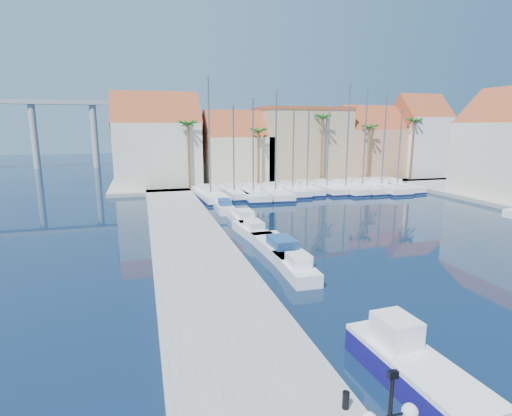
{
  "coord_description": "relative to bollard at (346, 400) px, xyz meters",
  "views": [
    {
      "loc": [
        -12.29,
        -13.75,
        9.16
      ],
      "look_at": [
        -4.13,
        14.83,
        3.0
      ],
      "focal_mm": 28.0,
      "sensor_mm": 36.0,
      "label": 1
    }
  ],
  "objects": [
    {
      "name": "building_0",
      "position": [
        -3.4,
        51.01,
        5.74
      ],
      "size": [
        12.3,
        9.0,
        13.5
      ],
      "color": "beige",
      "rests_on": "shore_north"
    },
    {
      "name": "sailboat_6",
      "position": [
        18.81,
        40.8,
        -0.19
      ],
      "size": [
        2.61,
        9.08,
        11.58
      ],
      "rotation": [
        0.0,
        0.0,
        0.02
      ],
      "color": "white",
      "rests_on": "ground"
    },
    {
      "name": "palm_3",
      "position": [
        28.6,
        46.01,
        7.83
      ],
      "size": [
        2.6,
        2.6,
        9.65
      ],
      "color": "brown",
      "rests_on": "shore_north"
    },
    {
      "name": "viaduct",
      "position": [
        -32.47,
        86.01,
        9.47
      ],
      "size": [
        48.0,
        2.2,
        14.45
      ],
      "color": "#9E9E99",
      "rests_on": "ground"
    },
    {
      "name": "motorboat_west_4",
      "position": [
        2.64,
        32.12,
        -0.27
      ],
      "size": [
        1.89,
        5.33,
        1.4
      ],
      "rotation": [
        0.0,
        0.0,
        -0.04
      ],
      "color": "white",
      "rests_on": "ground"
    },
    {
      "name": "sailboat_3",
      "position": [
        10.88,
        39.49,
        -0.2
      ],
      "size": [
        3.7,
        10.88,
        13.3
      ],
      "rotation": [
        0.0,
        0.0,
        -0.08
      ],
      "color": "white",
      "rests_on": "ground"
    },
    {
      "name": "motorboat_west_0",
      "position": [
        3.19,
        12.32,
        -0.27
      ],
      "size": [
        1.8,
        5.16,
        1.4
      ],
      "rotation": [
        0.0,
        0.0,
        -0.03
      ],
      "color": "white",
      "rests_on": "ground"
    },
    {
      "name": "palm_1",
      "position": [
        10.6,
        46.01,
        7.35
      ],
      "size": [
        2.6,
        2.6,
        9.15
      ],
      "color": "brown",
      "rests_on": "shore_north"
    },
    {
      "name": "sailboat_8",
      "position": [
        24.07,
        40.35,
        -0.18
      ],
      "size": [
        3.31,
        10.38,
        14.08
      ],
      "rotation": [
        0.0,
        0.0,
        0.06
      ],
      "color": "white",
      "rests_on": "ground"
    },
    {
      "name": "building_2",
      "position": [
        19.6,
        52.01,
        5.48
      ],
      "size": [
        14.2,
        10.2,
        11.5
      ],
      "color": "tan",
      "rests_on": "shore_north"
    },
    {
      "name": "sailboat_4",
      "position": [
        13.63,
        40.47,
        -0.2
      ],
      "size": [
        2.44,
        8.89,
        11.06
      ],
      "rotation": [
        0.0,
        0.0,
        0.01
      ],
      "color": "white",
      "rests_on": "ground"
    },
    {
      "name": "motorboat_west_3",
      "position": [
        3.33,
        26.15,
        -0.27
      ],
      "size": [
        2.07,
        6.28,
        1.4
      ],
      "rotation": [
        0.0,
        0.0,
        -0.01
      ],
      "color": "white",
      "rests_on": "ground"
    },
    {
      "name": "quay_west",
      "position": [
        -2.4,
        17.51,
        -0.53
      ],
      "size": [
        6.0,
        77.0,
        0.5
      ],
      "primitive_type": "cube",
      "color": "gray",
      "rests_on": "ground"
    },
    {
      "name": "sailboat_0",
      "position": [
        2.34,
        39.84,
        -0.17
      ],
      "size": [
        3.47,
        10.67,
        14.84
      ],
      "rotation": [
        0.0,
        0.0,
        0.07
      ],
      "color": "white",
      "rests_on": "ground"
    },
    {
      "name": "shore_north",
      "position": [
        16.6,
        52.01,
        -0.53
      ],
      "size": [
        54.0,
        16.0,
        0.5
      ],
      "primitive_type": "cube",
      "color": "gray",
      "rests_on": "ground"
    },
    {
      "name": "building_1",
      "position": [
        8.6,
        51.01,
        4.51
      ],
      "size": [
        10.3,
        8.0,
        11.0
      ],
      "color": "beige",
      "rests_on": "shore_north"
    },
    {
      "name": "sailboat_7",
      "position": [
        21.27,
        40.01,
        -0.16
      ],
      "size": [
        3.07,
        9.68,
        14.65
      ],
      "rotation": [
        0.0,
        0.0,
        0.06
      ],
      "color": "white",
      "rests_on": "ground"
    },
    {
      "name": "sailboat_5",
      "position": [
        15.96,
        40.96,
        -0.19
      ],
      "size": [
        2.53,
        8.76,
        11.2
      ],
      "rotation": [
        0.0,
        0.0,
        -0.03
      ],
      "color": "white",
      "rests_on": "ground"
    },
    {
      "name": "sailboat_1",
      "position": [
        5.57,
        40.54,
        -0.18
      ],
      "size": [
        2.58,
        8.37,
        11.66
      ],
      "rotation": [
        0.0,
        0.0,
        0.05
      ],
      "color": "white",
      "rests_on": "ground"
    },
    {
      "name": "fishing_boat",
      "position": [
        3.22,
        1.01,
        -0.08
      ],
      "size": [
        2.34,
        6.17,
        2.13
      ],
      "rotation": [
        0.0,
        0.0,
        0.05
      ],
      "color": "navy",
      "rests_on": "ground"
    },
    {
      "name": "palm_2",
      "position": [
        20.6,
        46.01,
        9.24
      ],
      "size": [
        2.6,
        2.6,
        11.15
      ],
      "color": "brown",
      "rests_on": "shore_north"
    },
    {
      "name": "sailboat_9",
      "position": [
        26.96,
        40.14,
        -0.2
      ],
      "size": [
        3.17,
        11.6,
        13.94
      ],
      "rotation": [
        0.0,
        0.0,
        0.01
      ],
      "color": "white",
      "rests_on": "ground"
    },
    {
      "name": "building_3",
      "position": [
        31.6,
        51.01,
        5.08
      ],
      "size": [
        10.3,
        8.0,
        12.0
      ],
      "color": "tan",
      "rests_on": "shore_north"
    },
    {
      "name": "motorboat_west_2",
      "position": [
        2.93,
        21.61,
        -0.27
      ],
      "size": [
        2.26,
        5.51,
        1.4
      ],
      "rotation": [
        0.0,
        0.0,
        0.1
      ],
      "color": "white",
      "rests_on": "ground"
    },
    {
      "name": "palm_0",
      "position": [
        0.6,
        46.01,
        8.3
      ],
      "size": [
        2.6,
        2.6,
        10.15
      ],
      "color": "brown",
      "rests_on": "shore_north"
    },
    {
      "name": "ground",
      "position": [
        6.6,
        4.01,
        -0.78
      ],
      "size": [
        260.0,
        260.0,
        0.0
      ],
      "primitive_type": "plane",
      "color": "black",
      "rests_on": "ground"
    },
    {
      "name": "palm_4",
      "position": [
        36.6,
        46.01,
        8.77
      ],
      "size": [
        2.6,
        2.6,
        10.65
      ],
      "color": "brown",
      "rests_on": "shore_north"
    },
    {
      "name": "building_4",
      "position": [
        40.6,
        50.01,
        6.18
      ],
      "size": [
        8.3,
        8.0,
        14.0
      ],
      "color": "silver",
      "rests_on": "shore_north"
    },
    {
      "name": "motorboat_west_1",
      "position": [
        3.5,
        16.38,
        -0.27
      ],
      "size": [
        2.44,
        7.06,
        1.4
      ],
      "rotation": [
        0.0,
        0.0,
        0.03
      ],
      "color": "white",
      "rests_on": "ground"
    },
    {
      "name": "sailboat_2",
      "position": [
        7.92,
        39.64,
        -0.21
      ],
      "size": [
        3.66,
        10.88,
        12.47
      ],
      "rotation": [
        0.0,
        0.0,
        -0.08
      ],
      "color": "white",
      "rests_on": "ground"
    },
    {
      "name": "sailboat_10",
      "position": [
        29.38,
        39.88,
        -0.21
      ],
      "size": [
        3.37,
        10.12,
        11.4
      ],
      "rotation": [
        0.0,
        0.0,
        0.08
      ],
      "color": "white",
      "rests_on": "ground"
    },
    {
      "name": "bollard",
      "position": [
        0.0,
        0.0,
        0.0
      ],
      "size": [
        0.23,
        0.23,
        0.56
      ],
      "primitive_type": "cylinder",
      "color": "black",
      "rests_on": "quay_west"
    }
  ]
}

